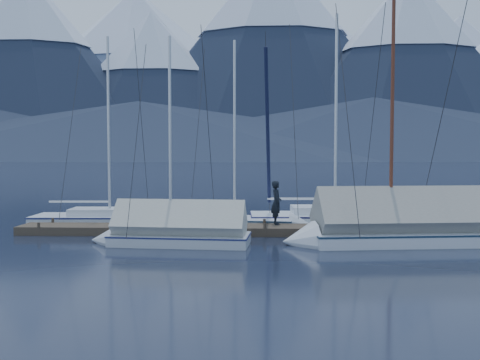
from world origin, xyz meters
The scene contains 10 objects.
ground centered at (0.00, 0.00, 0.00)m, with size 1000.00×1000.00×0.00m, color black.
mountain_range centered at (4.12, 370.45, 58.65)m, with size 877.00×584.00×150.50m.
dock centered at (0.00, 2.00, 0.11)m, with size 18.00×1.50×0.54m.
mooring_posts centered at (-0.50, 2.00, 0.35)m, with size 15.12×1.52×0.35m.
sailboat_open_left centered at (-5.58, 4.52, 0.17)m, with size 7.18×3.06×9.41m.
sailboat_open_mid centered at (0.17, 3.83, 0.16)m, with size 6.97×2.92×9.02m.
sailboat_open_right centered at (4.83, 4.93, 0.18)m, with size 8.06×3.43×10.54m.
sailboat_covered_near centered at (5.37, -0.02, 0.50)m, with size 7.94×3.46×10.03m.
sailboat_covered_far centered at (-2.52, -0.43, 0.40)m, with size 5.94×2.47×8.16m.
person centered at (1.49, 2.45, 1.24)m, with size 0.66×0.43×1.81m, color black.
Camera 1 is at (0.71, -18.46, 3.27)m, focal length 38.00 mm.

